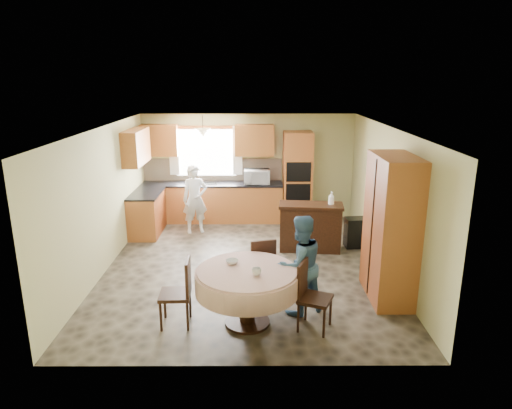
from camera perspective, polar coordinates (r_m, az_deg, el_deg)
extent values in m
cube|color=brown|center=(8.42, -1.21, -7.62)|extent=(5.00, 6.00, 0.01)
cube|color=white|center=(7.77, -1.32, 9.54)|extent=(5.00, 6.00, 0.01)
cube|color=tan|center=(10.93, -0.98, 4.74)|extent=(5.00, 0.02, 2.50)
cube|color=tan|center=(5.17, -1.86, -8.14)|extent=(5.00, 0.02, 2.50)
cube|color=tan|center=(8.43, -18.50, 0.56)|extent=(0.02, 6.00, 2.50)
cube|color=tan|center=(8.34, 16.17, 0.60)|extent=(0.02, 6.00, 2.50)
cube|color=white|center=(10.91, -6.28, 6.49)|extent=(1.40, 0.03, 1.10)
cube|color=white|center=(10.96, -10.25, 6.64)|extent=(0.22, 0.02, 1.15)
cube|color=white|center=(10.80, -2.33, 6.75)|extent=(0.22, 0.02, 1.15)
cube|color=#C87735|center=(10.87, -5.46, 0.22)|extent=(3.30, 0.60, 0.88)
cube|color=black|center=(10.76, -5.53, 2.58)|extent=(3.30, 0.64, 0.04)
cube|color=#C87735|center=(10.23, -13.46, -1.15)|extent=(0.60, 1.20, 0.88)
cube|color=black|center=(10.11, -13.63, 1.34)|extent=(0.64, 1.20, 0.04)
cube|color=tan|center=(10.98, -5.43, 4.35)|extent=(3.30, 0.02, 0.55)
cube|color=#AB5E2A|center=(10.88, -11.97, 7.88)|extent=(0.85, 0.33, 0.72)
cube|color=#AB5E2A|center=(10.66, -0.19, 8.05)|extent=(0.90, 0.33, 0.72)
cube|color=#AB5E2A|center=(9.95, -14.77, 6.98)|extent=(0.33, 1.20, 0.72)
cube|color=#C87735|center=(10.71, 5.18, 3.41)|extent=(0.66, 0.62, 2.12)
cube|color=black|center=(10.36, 5.36, 4.06)|extent=(0.56, 0.01, 0.45)
cube|color=black|center=(10.48, 5.29, 1.38)|extent=(0.56, 0.01, 0.45)
cone|color=beige|center=(10.36, -6.64, 8.90)|extent=(0.36, 0.36, 0.18)
cube|color=black|center=(9.07, 6.80, -2.99)|extent=(1.28, 0.63, 0.88)
cube|color=black|center=(9.42, 12.41, -3.44)|extent=(0.46, 0.34, 0.60)
cube|color=#C87735|center=(7.19, 16.56, -2.93)|extent=(0.59, 1.17, 2.24)
cylinder|color=black|center=(6.43, -1.11, -11.74)|extent=(0.21, 0.21, 0.75)
cylinder|color=black|center=(6.60, -1.09, -14.46)|extent=(0.63, 0.63, 0.04)
cylinder|color=beige|center=(6.25, -1.13, -8.39)|extent=(1.36, 1.36, 0.05)
cylinder|color=beige|center=(6.32, -1.12, -9.60)|extent=(1.42, 1.42, 0.29)
cube|color=black|center=(6.48, -10.09, -11.03)|extent=(0.44, 0.44, 0.05)
cube|color=black|center=(6.34, -8.48, -8.88)|extent=(0.06, 0.40, 0.50)
cylinder|color=black|center=(6.47, -11.87, -13.55)|extent=(0.04, 0.04, 0.43)
cylinder|color=black|center=(6.41, -8.63, -13.68)|extent=(0.04, 0.04, 0.43)
cylinder|color=black|center=(6.78, -11.26, -12.07)|extent=(0.04, 0.04, 0.43)
cylinder|color=black|center=(6.72, -8.18, -12.18)|extent=(0.04, 0.04, 0.43)
cube|color=black|center=(7.24, 0.52, -7.83)|extent=(0.51, 0.51, 0.05)
cube|color=black|center=(6.97, 0.95, -6.42)|extent=(0.39, 0.14, 0.50)
cylinder|color=black|center=(7.17, -0.91, -10.11)|extent=(0.04, 0.04, 0.43)
cylinder|color=black|center=(7.18, 1.98, -10.11)|extent=(0.04, 0.04, 0.43)
cylinder|color=black|center=(7.50, -0.88, -8.92)|extent=(0.04, 0.04, 0.43)
cylinder|color=black|center=(7.50, 1.88, -8.91)|extent=(0.04, 0.04, 0.43)
cube|color=black|center=(6.33, 7.41, -11.64)|extent=(0.54, 0.54, 0.05)
cube|color=black|center=(6.26, 5.82, -9.21)|extent=(0.19, 0.38, 0.49)
cylinder|color=black|center=(6.27, 5.88, -14.30)|extent=(0.04, 0.04, 0.42)
cylinder|color=black|center=(6.32, 9.19, -14.20)|extent=(0.04, 0.04, 0.42)
cylinder|color=black|center=(6.58, 5.56, -12.76)|extent=(0.04, 0.04, 0.42)
cylinder|color=black|center=(6.62, 8.69, -12.67)|extent=(0.04, 0.04, 0.42)
cube|color=gold|center=(9.01, 14.77, 3.53)|extent=(0.05, 0.57, 0.47)
cube|color=silver|center=(9.00, 14.58, 3.53)|extent=(0.01, 0.47, 0.37)
imported|color=silver|center=(10.62, 0.09, 3.50)|extent=(0.60, 0.42, 0.33)
imported|color=silver|center=(10.03, -7.64, 0.65)|extent=(0.63, 0.51, 1.50)
imported|color=#3B5F82|center=(6.61, 5.52, -7.54)|extent=(0.90, 0.83, 1.48)
imported|color=#B2B2B2|center=(8.90, 5.12, -0.13)|extent=(0.29, 0.29, 0.06)
imported|color=silver|center=(8.96, 9.39, 0.64)|extent=(0.15, 0.15, 0.31)
imported|color=#B2B2B2|center=(6.07, 0.07, -8.40)|extent=(0.13, 0.13, 0.10)
imported|color=#B2B2B2|center=(6.44, -3.00, -7.15)|extent=(0.19, 0.19, 0.05)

